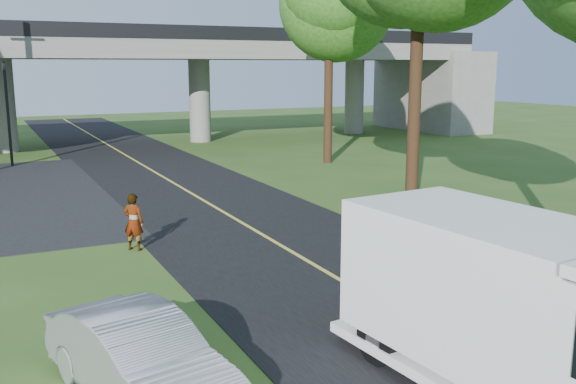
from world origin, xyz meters
TOP-DOWN VIEW (x-y plane):
  - ground at (0.00, 0.00)m, footprint 120.00×120.00m
  - road at (0.00, 10.00)m, footprint 7.00×90.00m
  - lane_line at (0.00, 10.00)m, footprint 0.12×90.00m
  - overpass at (0.00, 32.00)m, footprint 54.00×10.00m
  - traffic_signal at (-6.00, 26.00)m, footprint 0.18×0.22m
  - step_van at (-0.40, -2.58)m, footprint 3.03×6.74m
  - silver_sedan at (-5.53, 0.00)m, footprint 2.44×4.31m
  - pedestrian at (-3.80, 8.15)m, footprint 0.69×0.67m

SIDE VIEW (x-z plane):
  - ground at x=0.00m, z-range 0.00..0.00m
  - road at x=0.00m, z-range 0.00..0.02m
  - lane_line at x=0.00m, z-range 0.03..0.03m
  - silver_sedan at x=-5.53m, z-range 0.00..1.34m
  - pedestrian at x=-3.80m, z-range 0.00..1.60m
  - step_van at x=-0.40m, z-range 0.12..2.86m
  - traffic_signal at x=-6.00m, z-range 0.60..5.80m
  - overpass at x=0.00m, z-range 0.91..8.21m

